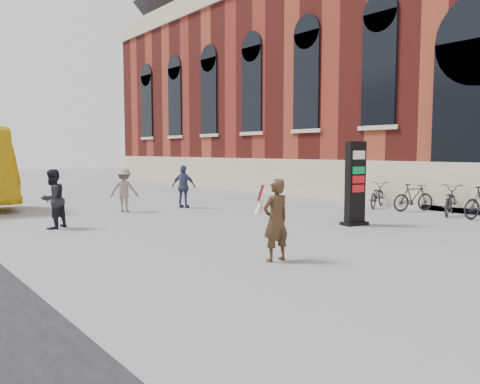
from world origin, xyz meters
TOP-DOWN VIEW (x-y plane):
  - ground at (0.00, 0.00)m, footprint 100.00×100.00m
  - station at (15.48, 6.00)m, footprint 12.15×44.50m
  - info_pylon at (4.31, 1.12)m, footprint 0.86×0.54m
  - woman at (-0.65, -0.76)m, footprint 0.65×0.59m
  - pedestrian_a at (-2.89, 6.03)m, footprint 1.04×0.99m
  - pedestrian_b at (0.29, 8.23)m, footprint 1.17×1.09m
  - pedestrian_c at (2.60, 7.90)m, footprint 0.86×1.03m
  - bike_4 at (8.60, 0.44)m, footprint 2.07×1.32m
  - bike_5 at (8.60, 1.79)m, footprint 1.74×1.06m
  - bike_6 at (8.60, 3.35)m, footprint 1.96×1.29m

SIDE VIEW (x-z plane):
  - ground at x=0.00m, z-range 0.00..0.00m
  - bike_6 at x=8.60m, z-range 0.00..0.98m
  - bike_5 at x=8.60m, z-range 0.00..1.01m
  - bike_4 at x=8.60m, z-range 0.00..1.03m
  - pedestrian_b at x=0.29m, z-range 0.00..1.59m
  - pedestrian_c at x=2.60m, z-range 0.00..1.65m
  - pedestrian_a at x=-2.89m, z-range 0.00..1.69m
  - woman at x=-0.65m, z-range 0.02..1.67m
  - info_pylon at x=4.31m, z-range 0.00..2.48m
  - station at x=15.48m, z-range -1.49..17.66m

